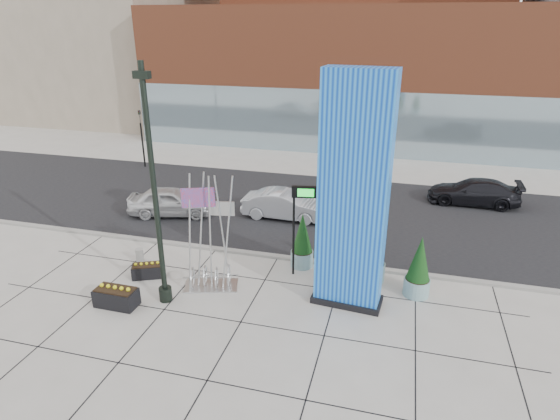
% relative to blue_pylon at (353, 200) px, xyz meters
% --- Properties ---
extents(ground, '(160.00, 160.00, 0.00)m').
position_rel_blue_pylon_xyz_m(ground, '(-4.47, -1.26, -4.15)').
color(ground, '#9E9991').
rests_on(ground, ground).
extents(street_asphalt, '(80.00, 12.00, 0.02)m').
position_rel_blue_pylon_xyz_m(street_asphalt, '(-4.47, 8.74, -4.14)').
color(street_asphalt, black).
rests_on(street_asphalt, ground).
extents(curb_edge, '(80.00, 0.30, 0.12)m').
position_rel_blue_pylon_xyz_m(curb_edge, '(-4.47, 2.74, -4.09)').
color(curb_edge, gray).
rests_on(curb_edge, ground).
extents(tower_podium, '(34.00, 10.00, 11.00)m').
position_rel_blue_pylon_xyz_m(tower_podium, '(-3.47, 25.74, 1.35)').
color(tower_podium, '#98492C').
rests_on(tower_podium, ground).
extents(tower_glass_front, '(34.00, 0.60, 5.00)m').
position_rel_blue_pylon_xyz_m(tower_glass_front, '(-3.47, 20.94, -1.65)').
color(tower_glass_front, '#8CA5B2').
rests_on(tower_glass_front, ground).
extents(blue_pylon, '(2.67, 1.37, 8.60)m').
position_rel_blue_pylon_xyz_m(blue_pylon, '(0.00, 0.00, 0.00)').
color(blue_pylon, '#0C3DBD').
rests_on(blue_pylon, ground).
extents(lamp_post, '(0.56, 0.48, 8.79)m').
position_rel_blue_pylon_xyz_m(lamp_post, '(-6.70, -1.66, -0.56)').
color(lamp_post, black).
rests_on(lamp_post, ground).
extents(public_art_sculpture, '(2.31, 1.59, 4.78)m').
position_rel_blue_pylon_xyz_m(public_art_sculpture, '(-5.40, -0.29, -2.90)').
color(public_art_sculpture, silver).
rests_on(public_art_sculpture, ground).
extents(concrete_bollard, '(0.34, 0.34, 0.67)m').
position_rel_blue_pylon_xyz_m(concrete_bollard, '(-9.21, 0.74, -3.82)').
color(concrete_bollard, gray).
rests_on(concrete_bollard, ground).
extents(overhead_street_sign, '(1.85, 0.48, 3.93)m').
position_rel_blue_pylon_xyz_m(overhead_street_sign, '(-1.80, 1.54, -0.78)').
color(overhead_street_sign, black).
rests_on(overhead_street_sign, ground).
extents(round_planter_east, '(1.00, 1.00, 2.50)m').
position_rel_blue_pylon_xyz_m(round_planter_east, '(2.53, 1.21, -2.97)').
color(round_planter_east, '#7FA8AB').
rests_on(round_planter_east, ground).
extents(round_planter_mid, '(1.11, 1.11, 2.77)m').
position_rel_blue_pylon_xyz_m(round_planter_mid, '(0.73, 1.89, -2.84)').
color(round_planter_mid, '#7FA8AB').
rests_on(round_planter_mid, ground).
extents(round_planter_west, '(0.98, 0.98, 2.45)m').
position_rel_blue_pylon_xyz_m(round_planter_west, '(-2.27, 2.34, -2.99)').
color(round_planter_west, '#7FA8AB').
rests_on(round_planter_west, ground).
extents(box_planter_north, '(1.38, 1.07, 0.68)m').
position_rel_blue_pylon_xyz_m(box_planter_north, '(-8.27, -0.26, -3.84)').
color(box_planter_north, black).
rests_on(box_planter_north, ground).
extents(box_planter_south, '(1.58, 0.80, 0.86)m').
position_rel_blue_pylon_xyz_m(box_planter_south, '(-8.30, -2.46, -3.76)').
color(box_planter_south, black).
rests_on(box_planter_south, ground).
extents(car_white_west, '(4.86, 2.93, 1.55)m').
position_rel_blue_pylon_xyz_m(car_white_west, '(-10.41, 6.08, -3.38)').
color(car_white_west, silver).
rests_on(car_white_west, ground).
extents(car_silver_mid, '(4.54, 1.62, 1.49)m').
position_rel_blue_pylon_xyz_m(car_silver_mid, '(-4.31, 7.24, -3.41)').
color(car_silver_mid, '#B6B8BF').
rests_on(car_silver_mid, ground).
extents(car_dark_east, '(5.08, 2.15, 1.46)m').
position_rel_blue_pylon_xyz_m(car_dark_east, '(5.71, 12.08, -3.42)').
color(car_dark_east, black).
rests_on(car_dark_east, ground).
extents(traffic_signal, '(0.15, 0.18, 4.10)m').
position_rel_blue_pylon_xyz_m(traffic_signal, '(-16.47, 13.74, -1.85)').
color(traffic_signal, black).
rests_on(traffic_signal, ground).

